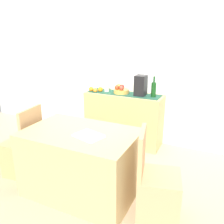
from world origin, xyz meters
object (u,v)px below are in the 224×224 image
(sideboard_console, at_px, (123,118))
(chair_by_corner, at_px, (157,191))
(coffee_maker, at_px, (141,86))
(dining_table, at_px, (81,162))
(fruit_bowl, at_px, (121,91))
(open_book, at_px, (89,136))
(wine_bottle, at_px, (154,89))
(chair_near_window, at_px, (24,154))
(ceramic_vase, at_px, (107,86))

(sideboard_console, distance_m, chair_by_corner, 1.70)
(coffee_maker, distance_m, chair_by_corner, 1.71)
(coffee_maker, xyz_separation_m, dining_table, (-0.19, -1.40, -0.61))
(sideboard_console, xyz_separation_m, dining_table, (0.08, -1.40, -0.04))
(fruit_bowl, bearing_deg, open_book, -79.48)
(sideboard_console, xyz_separation_m, fruit_bowl, (-0.04, 0.00, 0.45))
(fruit_bowl, height_order, chair_by_corner, chair_by_corner)
(sideboard_console, bearing_deg, wine_bottle, 0.00)
(chair_near_window, bearing_deg, fruit_bowl, 62.02)
(dining_table, distance_m, open_book, 0.41)
(chair_near_window, bearing_deg, dining_table, -0.10)
(sideboard_console, distance_m, fruit_bowl, 0.45)
(dining_table, xyz_separation_m, chair_near_window, (-0.87, 0.00, -0.10))
(wine_bottle, distance_m, ceramic_vase, 0.77)
(wine_bottle, relative_size, dining_table, 0.26)
(sideboard_console, distance_m, ceramic_vase, 0.60)
(dining_table, bearing_deg, ceramic_vase, 105.23)
(fruit_bowl, bearing_deg, sideboard_console, 0.00)
(dining_table, relative_size, chair_by_corner, 1.34)
(coffee_maker, distance_m, ceramic_vase, 0.57)
(ceramic_vase, relative_size, chair_by_corner, 0.23)
(coffee_maker, bearing_deg, chair_by_corner, -64.24)
(wine_bottle, bearing_deg, chair_by_corner, -71.28)
(ceramic_vase, distance_m, chair_by_corner, 1.99)
(chair_near_window, bearing_deg, coffee_maker, 52.90)
(wine_bottle, bearing_deg, fruit_bowl, -180.00)
(wine_bottle, xyz_separation_m, dining_table, (-0.39, -1.40, -0.57))
(ceramic_vase, bearing_deg, dining_table, -74.77)
(fruit_bowl, bearing_deg, chair_by_corner, -54.74)
(dining_table, bearing_deg, chair_by_corner, -0.25)
(wine_bottle, relative_size, coffee_maker, 1.01)
(ceramic_vase, distance_m, chair_near_window, 1.62)
(dining_table, xyz_separation_m, open_book, (0.15, -0.07, 0.38))
(wine_bottle, bearing_deg, ceramic_vase, -180.00)
(ceramic_vase, relative_size, dining_table, 0.17)
(coffee_maker, distance_m, dining_table, 1.54)
(chair_by_corner, bearing_deg, chair_near_window, 179.82)
(open_book, xyz_separation_m, chair_near_window, (-1.01, 0.07, -0.48))
(fruit_bowl, distance_m, dining_table, 1.49)
(fruit_bowl, xyz_separation_m, chair_near_window, (-0.74, -1.40, -0.60))
(dining_table, bearing_deg, chair_near_window, 179.90)
(coffee_maker, relative_size, dining_table, 0.26)
(wine_bottle, distance_m, chair_near_window, 2.00)
(dining_table, xyz_separation_m, chair_by_corner, (0.87, -0.00, -0.10))
(wine_bottle, height_order, coffee_maker, wine_bottle)
(chair_near_window, bearing_deg, open_book, -3.90)
(sideboard_console, bearing_deg, ceramic_vase, 180.00)
(sideboard_console, height_order, wine_bottle, wine_bottle)
(chair_by_corner, bearing_deg, open_book, -174.93)
(sideboard_console, xyz_separation_m, open_book, (0.23, -1.47, 0.34))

